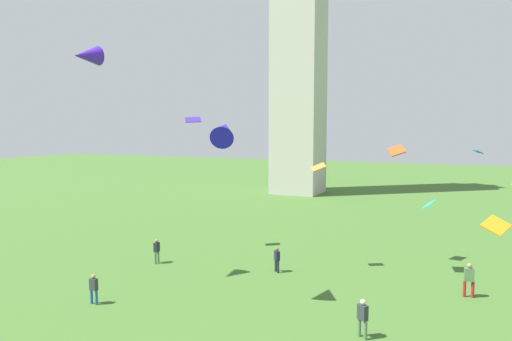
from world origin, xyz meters
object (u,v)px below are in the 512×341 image
object	(u,v)px
kite_flying_3	(396,150)
person_3	(469,278)
person_0	(363,316)
kite_flying_2	(429,205)
kite_flying_4	(496,226)
kite_flying_0	(87,56)
person_2	(277,258)
kite_flying_10	(478,152)
kite_flying_1	(224,131)
person_1	(94,287)
person_4	(157,250)
kite_flying_6	(193,120)
monument_obelisk	(299,4)
kite_flying_7	(319,167)

from	to	relation	value
kite_flying_3	person_3	bearing A→B (deg)	41.21
person_0	kite_flying_2	distance (m)	13.95
kite_flying_4	kite_flying_0	bearing A→B (deg)	135.35
person_2	kite_flying_10	world-z (taller)	kite_flying_10
person_3	kite_flying_0	bearing A→B (deg)	10.90
kite_flying_10	kite_flying_0	bearing A→B (deg)	-73.85
kite_flying_2	kite_flying_3	distance (m)	5.92
kite_flying_1	kite_flying_4	distance (m)	15.74
kite_flying_3	person_1	bearing A→B (deg)	-72.31
kite_flying_4	kite_flying_10	size ratio (longest dim) A/B	2.00
person_4	kite_flying_4	distance (m)	20.64
kite_flying_2	kite_flying_6	size ratio (longest dim) A/B	0.97
kite_flying_1	kite_flying_2	size ratio (longest dim) A/B	1.75
kite_flying_10	kite_flying_4	bearing A→B (deg)	-16.38
kite_flying_2	kite_flying_1	bearing A→B (deg)	-17.42
kite_flying_10	person_0	bearing A→B (deg)	-38.15
kite_flying_2	kite_flying_4	xyz separation A→B (m)	(3.77, -4.71, -0.20)
monument_obelisk	kite_flying_6	bearing A→B (deg)	-84.53
kite_flying_4	kite_flying_7	xyz separation A→B (m)	(-10.02, -0.20, 2.89)
person_3	kite_flying_3	xyz separation A→B (m)	(-4.17, 2.10, 6.61)
kite_flying_6	person_3	bearing A→B (deg)	135.67
kite_flying_6	kite_flying_7	bearing A→B (deg)	137.31
kite_flying_4	kite_flying_3	bearing A→B (deg)	108.54
kite_flying_0	kite_flying_1	xyz separation A→B (m)	(8.22, 0.53, -4.10)
person_2	kite_flying_7	world-z (taller)	kite_flying_7
person_3	kite_flying_2	distance (m)	7.39
kite_flying_3	kite_flying_7	distance (m)	4.78
kite_flying_1	kite_flying_7	xyz separation A→B (m)	(2.60, 7.64, -2.28)
person_4	person_3	bearing A→B (deg)	-90.43
kite_flying_6	person_4	bearing A→B (deg)	47.40
kite_flying_3	kite_flying_7	world-z (taller)	kite_flying_3
kite_flying_6	kite_flying_1	bearing A→B (deg)	92.80
person_2	kite_flying_6	distance (m)	11.87
kite_flying_10	person_2	bearing A→B (deg)	-72.53
person_1	kite_flying_1	world-z (taller)	kite_flying_1
monument_obelisk	kite_flying_1	world-z (taller)	monument_obelisk
kite_flying_0	kite_flying_2	size ratio (longest dim) A/B	1.41
person_1	kite_flying_0	distance (m)	12.45
kite_flying_2	person_2	bearing A→B (deg)	-34.44
kite_flying_7	kite_flying_10	xyz separation A→B (m)	(9.15, 7.97, 0.79)
kite_flying_1	kite_flying_0	bearing A→B (deg)	-16.51
kite_flying_7	kite_flying_2	bearing A→B (deg)	10.64
kite_flying_1	kite_flying_6	xyz separation A→B (m)	(-7.16, 8.64, 0.77)
person_2	kite_flying_2	size ratio (longest dim) A/B	1.21
person_1	kite_flying_2	xyz separation A→B (m)	(14.96, 15.30, 2.99)
person_1	person_3	xyz separation A→B (m)	(17.48, 8.96, 0.16)
monument_obelisk	kite_flying_3	bearing A→B (deg)	-61.90
kite_flying_3	kite_flying_7	size ratio (longest dim) A/B	1.25
person_2	kite_flying_3	xyz separation A→B (m)	(6.74, 2.26, 6.77)
kite_flying_0	kite_flying_6	world-z (taller)	kite_flying_0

